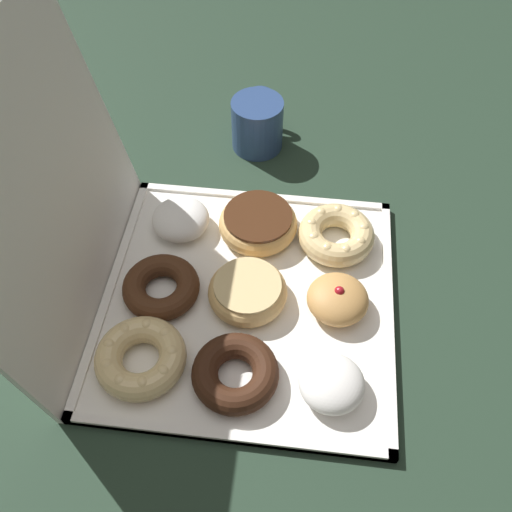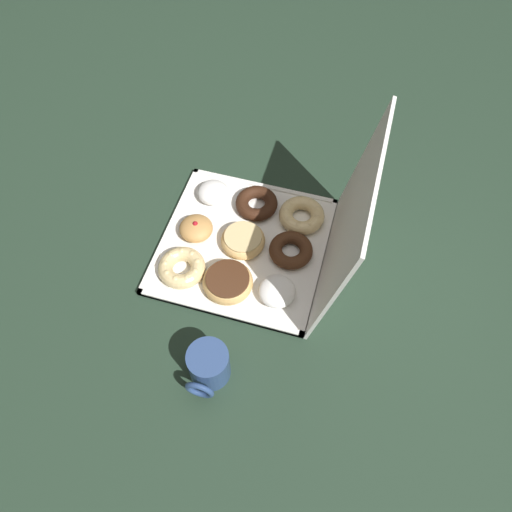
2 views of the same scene
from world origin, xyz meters
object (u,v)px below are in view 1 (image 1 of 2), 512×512
object	(u,v)px
jelly_filled_donut_1	(338,300)
chocolate_cake_ring_donut_3	(235,373)
glazed_ring_donut_4	(245,293)
chocolate_cake_ring_donut_7	(161,287)
coffee_mug	(257,122)
donut_box	(248,300)
cruller_donut_6	(141,357)
cruller_donut_2	(336,234)
powdered_filled_donut_8	(181,219)
powdered_filled_donut_0	(332,383)
chocolate_frosted_donut_5	(255,223)

from	to	relation	value
jelly_filled_donut_1	chocolate_cake_ring_donut_3	bearing A→B (deg)	134.51
glazed_ring_donut_4	chocolate_cake_ring_donut_7	bearing A→B (deg)	91.41
coffee_mug	donut_box	bearing A→B (deg)	-175.62
cruller_donut_6	cruller_donut_2	bearing A→B (deg)	-46.02
cruller_donut_6	powdered_filled_donut_8	xyz separation A→B (m)	(0.23, -0.00, 0.00)
chocolate_cake_ring_donut_7	powdered_filled_donut_0	bearing A→B (deg)	-116.10
donut_box	chocolate_cake_ring_donut_3	distance (m)	0.13
cruller_donut_2	glazed_ring_donut_4	distance (m)	0.17
jelly_filled_donut_1	cruller_donut_2	xyz separation A→B (m)	(0.12, 0.01, -0.00)
chocolate_frosted_donut_5	chocolate_cake_ring_donut_7	bearing A→B (deg)	138.13
donut_box	chocolate_cake_ring_donut_7	distance (m)	0.12
cruller_donut_2	glazed_ring_donut_4	bearing A→B (deg)	134.45
jelly_filled_donut_1	coffee_mug	xyz separation A→B (m)	(0.34, 0.15, 0.02)
jelly_filled_donut_1	cruller_donut_6	xyz separation A→B (m)	(-0.12, 0.25, -0.00)
chocolate_frosted_donut_5	powdered_filled_donut_0	bearing A→B (deg)	-153.22
donut_box	chocolate_cake_ring_donut_7	world-z (taller)	chocolate_cake_ring_donut_7
donut_box	cruller_donut_2	distance (m)	0.17
chocolate_frosted_donut_5	glazed_ring_donut_4	bearing A→B (deg)	-179.11
powdered_filled_donut_0	chocolate_cake_ring_donut_3	xyz separation A→B (m)	(0.00, 0.12, -0.00)
cruller_donut_6	coffee_mug	bearing A→B (deg)	-12.08
chocolate_cake_ring_donut_3	chocolate_frosted_donut_5	size ratio (longest dim) A/B	0.92
chocolate_cake_ring_donut_3	cruller_donut_6	distance (m)	0.12
powdered_filled_donut_0	jelly_filled_donut_1	size ratio (longest dim) A/B	0.97
jelly_filled_donut_1	chocolate_frosted_donut_5	size ratio (longest dim) A/B	0.71
cruller_donut_2	chocolate_cake_ring_donut_3	xyz separation A→B (m)	(-0.24, 0.12, -0.00)
cruller_donut_2	chocolate_cake_ring_donut_7	distance (m)	0.27
donut_box	chocolate_cake_ring_donut_3	bearing A→B (deg)	-179.90
powdered_filled_donut_8	chocolate_cake_ring_donut_7	bearing A→B (deg)	178.41
donut_box	powdered_filled_donut_0	distance (m)	0.18
powdered_filled_donut_0	chocolate_cake_ring_donut_7	size ratio (longest dim) A/B	0.76
donut_box	cruller_donut_6	size ratio (longest dim) A/B	3.44
glazed_ring_donut_4	coffee_mug	world-z (taller)	coffee_mug
glazed_ring_donut_4	chocolate_cake_ring_donut_7	world-z (taller)	glazed_ring_donut_4
cruller_donut_2	coffee_mug	xyz separation A→B (m)	(0.22, 0.15, 0.02)
powdered_filled_donut_8	donut_box	bearing A→B (deg)	-134.87
chocolate_cake_ring_donut_7	powdered_filled_donut_8	distance (m)	0.12
cruller_donut_2	powdered_filled_donut_8	size ratio (longest dim) A/B	1.31
glazed_ring_donut_4	cruller_donut_6	world-z (taller)	same
cruller_donut_2	cruller_donut_6	xyz separation A→B (m)	(-0.23, 0.24, -0.00)
powdered_filled_donut_8	cruller_donut_2	bearing A→B (deg)	-90.14
chocolate_cake_ring_donut_3	chocolate_frosted_donut_5	xyz separation A→B (m)	(0.25, 0.01, 0.00)
cruller_donut_6	chocolate_cake_ring_donut_7	xyz separation A→B (m)	(0.11, -0.00, -0.00)
coffee_mug	powdered_filled_donut_0	bearing A→B (deg)	-162.41
powdered_filled_donut_8	jelly_filled_donut_1	bearing A→B (deg)	-116.12
donut_box	cruller_donut_2	xyz separation A→B (m)	(0.12, -0.12, 0.02)
cruller_donut_2	donut_box	bearing A→B (deg)	134.53
chocolate_cake_ring_donut_3	powdered_filled_donut_8	xyz separation A→B (m)	(0.24, 0.12, 0.00)
chocolate_frosted_donut_5	powdered_filled_donut_8	size ratio (longest dim) A/B	1.37
jelly_filled_donut_1	chocolate_cake_ring_donut_3	distance (m)	0.17
donut_box	powdered_filled_donut_8	world-z (taller)	powdered_filled_donut_8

